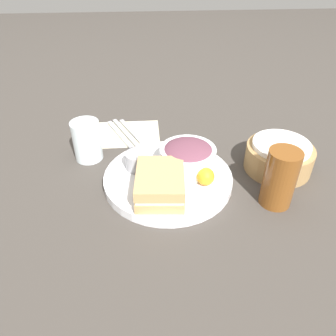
% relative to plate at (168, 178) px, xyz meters
% --- Properties ---
extents(ground_plane, '(4.00, 4.00, 0.00)m').
position_rel_plate_xyz_m(ground_plane, '(0.00, 0.00, -0.01)').
color(ground_plane, '#3D3833').
extents(plate, '(0.30, 0.30, 0.02)m').
position_rel_plate_xyz_m(plate, '(0.00, 0.00, 0.00)').
color(plate, silver).
rests_on(plate, ground_plane).
extents(sandwich, '(0.14, 0.11, 0.05)m').
position_rel_plate_xyz_m(sandwich, '(0.06, -0.02, 0.04)').
color(sandwich, tan).
rests_on(sandwich, plate).
extents(salad_bowl, '(0.13, 0.13, 0.06)m').
position_rel_plate_xyz_m(salad_bowl, '(-0.03, 0.05, 0.04)').
color(salad_bowl, white).
rests_on(salad_bowl, plate).
extents(dressing_cup, '(0.06, 0.06, 0.04)m').
position_rel_plate_xyz_m(dressing_cup, '(-0.03, -0.07, 0.03)').
color(dressing_cup, '#99999E').
rests_on(dressing_cup, plate).
extents(orange_wedge, '(0.04, 0.04, 0.04)m').
position_rel_plate_xyz_m(orange_wedge, '(0.04, 0.08, 0.03)').
color(orange_wedge, orange).
rests_on(orange_wedge, plate).
extents(drink_glass, '(0.07, 0.07, 0.13)m').
position_rel_plate_xyz_m(drink_glass, '(0.09, 0.23, 0.06)').
color(drink_glass, brown).
rests_on(drink_glass, ground_plane).
extents(bread_basket, '(0.16, 0.16, 0.07)m').
position_rel_plate_xyz_m(bread_basket, '(-0.03, 0.28, 0.03)').
color(bread_basket, '#997547').
rests_on(bread_basket, ground_plane).
extents(napkin, '(0.15, 0.20, 0.00)m').
position_rel_plate_xyz_m(napkin, '(-0.23, -0.11, -0.01)').
color(napkin, beige).
rests_on(napkin, ground_plane).
extents(fork, '(0.15, 0.08, 0.01)m').
position_rel_plate_xyz_m(fork, '(-0.23, -0.12, -0.00)').
color(fork, '#B2B2B7').
rests_on(fork, napkin).
extents(knife, '(0.16, 0.08, 0.01)m').
position_rel_plate_xyz_m(knife, '(-0.23, -0.11, -0.00)').
color(knife, '#B2B2B7').
rests_on(knife, napkin).
extents(spoon, '(0.14, 0.07, 0.01)m').
position_rel_plate_xyz_m(spoon, '(-0.24, -0.09, -0.00)').
color(spoon, '#B2B2B7').
rests_on(spoon, napkin).
extents(water_glass, '(0.07, 0.07, 0.10)m').
position_rel_plate_xyz_m(water_glass, '(-0.12, -0.20, 0.04)').
color(water_glass, silver).
rests_on(water_glass, ground_plane).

